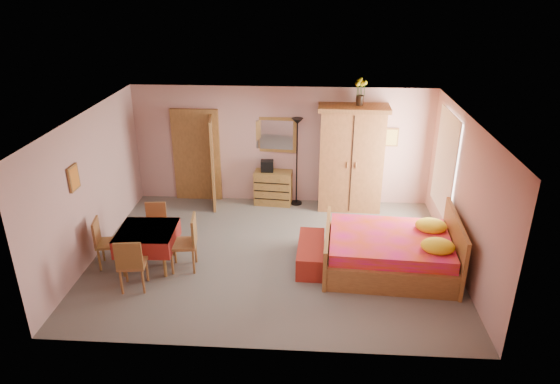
# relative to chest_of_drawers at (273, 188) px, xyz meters

# --- Properties ---
(floor) EXTENTS (6.50, 6.50, 0.00)m
(floor) POSITION_rel_chest_of_drawers_xyz_m (0.18, -2.29, -0.38)
(floor) COLOR #69645D
(floor) RESTS_ON ground
(ceiling) EXTENTS (6.50, 6.50, 0.00)m
(ceiling) POSITION_rel_chest_of_drawers_xyz_m (0.18, -2.29, 2.22)
(ceiling) COLOR brown
(ceiling) RESTS_ON wall_back
(wall_back) EXTENTS (6.50, 0.10, 2.60)m
(wall_back) POSITION_rel_chest_of_drawers_xyz_m (0.18, 0.21, 0.92)
(wall_back) COLOR tan
(wall_back) RESTS_ON floor
(wall_front) EXTENTS (6.50, 0.10, 2.60)m
(wall_front) POSITION_rel_chest_of_drawers_xyz_m (0.18, -4.79, 0.92)
(wall_front) COLOR tan
(wall_front) RESTS_ON floor
(wall_left) EXTENTS (0.10, 5.00, 2.60)m
(wall_left) POSITION_rel_chest_of_drawers_xyz_m (-3.07, -2.29, 0.92)
(wall_left) COLOR tan
(wall_left) RESTS_ON floor
(wall_right) EXTENTS (0.10, 5.00, 2.60)m
(wall_right) POSITION_rel_chest_of_drawers_xyz_m (3.43, -2.29, 0.92)
(wall_right) COLOR tan
(wall_right) RESTS_ON floor
(doorway) EXTENTS (1.06, 0.12, 2.15)m
(doorway) POSITION_rel_chest_of_drawers_xyz_m (-1.72, 0.18, 0.64)
(doorway) COLOR #9E6B35
(doorway) RESTS_ON floor
(window) EXTENTS (0.08, 1.40, 1.95)m
(window) POSITION_rel_chest_of_drawers_xyz_m (3.39, -1.09, 1.07)
(window) COLOR white
(window) RESTS_ON wall_right
(picture_left) EXTENTS (0.04, 0.32, 0.42)m
(picture_left) POSITION_rel_chest_of_drawers_xyz_m (-3.04, -2.89, 1.32)
(picture_left) COLOR orange
(picture_left) RESTS_ON wall_left
(picture_back) EXTENTS (0.30, 0.04, 0.40)m
(picture_back) POSITION_rel_chest_of_drawers_xyz_m (2.53, 0.18, 1.17)
(picture_back) COLOR #D8BF59
(picture_back) RESTS_ON wall_back
(chest_of_drawers) EXTENTS (0.85, 0.48, 0.77)m
(chest_of_drawers) POSITION_rel_chest_of_drawers_xyz_m (0.00, 0.00, 0.00)
(chest_of_drawers) COLOR olive
(chest_of_drawers) RESTS_ON floor
(wall_mirror) EXTENTS (0.99, 0.12, 0.78)m
(wall_mirror) POSITION_rel_chest_of_drawers_xyz_m (0.00, 0.21, 1.17)
(wall_mirror) COLOR silver
(wall_mirror) RESTS_ON wall_back
(stereo) EXTENTS (0.28, 0.21, 0.25)m
(stereo) POSITION_rel_chest_of_drawers_xyz_m (-0.13, 0.01, 0.51)
(stereo) COLOR black
(stereo) RESTS_ON chest_of_drawers
(floor_lamp) EXTENTS (0.33, 0.33, 1.97)m
(floor_lamp) POSITION_rel_chest_of_drawers_xyz_m (0.52, 0.02, 0.60)
(floor_lamp) COLOR black
(floor_lamp) RESTS_ON floor
(wardrobe) EXTENTS (1.48, 0.79, 2.29)m
(wardrobe) POSITION_rel_chest_of_drawers_xyz_m (1.68, -0.07, 0.76)
(wardrobe) COLOR #AA6A39
(wardrobe) RESTS_ON floor
(sunflower_vase) EXTENTS (0.23, 0.23, 0.55)m
(sunflower_vase) POSITION_rel_chest_of_drawers_xyz_m (1.79, -0.05, 2.18)
(sunflower_vase) COLOR yellow
(sunflower_vase) RESTS_ON wardrobe
(bed) EXTENTS (2.35, 1.90, 1.04)m
(bed) POSITION_rel_chest_of_drawers_xyz_m (2.21, -2.58, 0.14)
(bed) COLOR #D4146F
(bed) RESTS_ON floor
(bench) EXTENTS (0.50, 1.24, 0.41)m
(bench) POSITION_rel_chest_of_drawers_xyz_m (0.86, -2.52, -0.18)
(bench) COLOR maroon
(bench) RESTS_ON floor
(dining_table) EXTENTS (1.01, 1.01, 0.71)m
(dining_table) POSITION_rel_chest_of_drawers_xyz_m (-1.98, -2.76, -0.03)
(dining_table) COLOR maroon
(dining_table) RESTS_ON floor
(chair_south) EXTENTS (0.48, 0.48, 0.94)m
(chair_south) POSITION_rel_chest_of_drawers_xyz_m (-2.01, -3.44, 0.09)
(chair_south) COLOR #915D31
(chair_south) RESTS_ON floor
(chair_north) EXTENTS (0.42, 0.42, 0.84)m
(chair_north) POSITION_rel_chest_of_drawers_xyz_m (-2.05, -2.08, 0.04)
(chair_north) COLOR #A26936
(chair_north) RESTS_ON floor
(chair_west) EXTENTS (0.48, 0.48, 0.90)m
(chair_west) POSITION_rel_chest_of_drawers_xyz_m (-2.66, -2.78, 0.06)
(chair_west) COLOR olive
(chair_west) RESTS_ON floor
(chair_east) EXTENTS (0.50, 0.50, 0.99)m
(chair_east) POSITION_rel_chest_of_drawers_xyz_m (-1.34, -2.80, 0.11)
(chair_east) COLOR #946132
(chair_east) RESTS_ON floor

